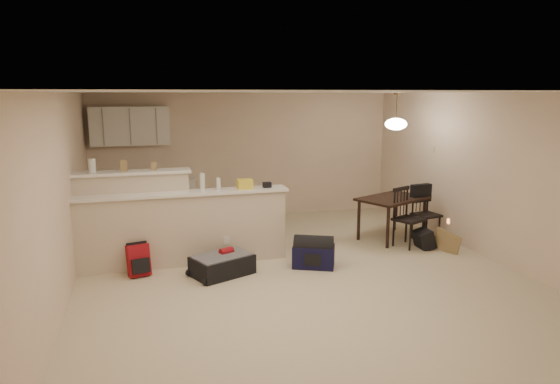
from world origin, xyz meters
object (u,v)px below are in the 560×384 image
object	(u,v)px
dining_table	(392,202)
dining_chair_far	(426,213)
suitcase	(222,265)
black_daypack	(424,239)
dining_chair_near	(409,218)
pendant_lamp	(396,123)
red_backpack	(138,260)
navy_duffel	(314,256)

from	to	relation	value
dining_table	dining_chair_far	size ratio (longest dim) A/B	1.49
dining_table	suitcase	size ratio (longest dim) A/B	1.72
suitcase	black_daypack	distance (m)	3.37
suitcase	dining_table	bearing A→B (deg)	-6.06
dining_chair_far	dining_table	bearing A→B (deg)	147.32
suitcase	black_daypack	world-z (taller)	black_daypack
dining_table	dining_chair_near	distance (m)	0.52
pendant_lamp	dining_chair_near	world-z (taller)	pendant_lamp
pendant_lamp	suitcase	distance (m)	3.76
dining_chair_near	red_backpack	world-z (taller)	dining_chair_near
dining_chair_far	navy_duffel	size ratio (longest dim) A/B	1.56
pendant_lamp	black_daypack	size ratio (longest dim) A/B	1.84
dining_table	navy_duffel	distance (m)	2.12
dining_chair_far	red_backpack	size ratio (longest dim) A/B	2.11
dining_chair_near	suitcase	world-z (taller)	dining_chair_near
dining_chair_near	red_backpack	distance (m)	4.29
dining_table	navy_duffel	xyz separation A→B (m)	(-1.80, -1.01, -0.48)
pendant_lamp	dining_chair_near	xyz separation A→B (m)	(0.04, -0.50, -1.50)
dining_table	suitcase	xyz separation A→B (m)	(-3.13, -0.95, -0.50)
suitcase	navy_duffel	world-z (taller)	navy_duffel
navy_duffel	black_daypack	distance (m)	2.07
suitcase	red_backpack	distance (m)	1.16
dining_table	suitcase	distance (m)	3.31
pendant_lamp	dining_chair_far	world-z (taller)	pendant_lamp
dining_chair_near	navy_duffel	world-z (taller)	dining_chair_near
suitcase	red_backpack	xyz separation A→B (m)	(-1.12, 0.29, 0.08)
dining_table	black_daypack	world-z (taller)	dining_table
dining_chair_near	black_daypack	bearing A→B (deg)	-64.10
dining_chair_near	dining_table	bearing A→B (deg)	69.63
dining_table	dining_chair_near	world-z (taller)	dining_chair_near
dining_chair_near	red_backpack	bearing A→B (deg)	157.65
dining_chair_near	red_backpack	size ratio (longest dim) A/B	2.22
red_backpack	dining_chair_near	bearing A→B (deg)	-11.06
dining_chair_far	navy_duffel	xyz separation A→B (m)	(-2.33, -0.79, -0.30)
pendant_lamp	black_daypack	bearing A→B (deg)	-70.39
dining_chair_far	suitcase	xyz separation A→B (m)	(-3.66, -0.73, -0.33)
dining_chair_far	black_daypack	size ratio (longest dim) A/B	2.74
dining_chair_near	black_daypack	xyz separation A→B (m)	(0.20, -0.16, -0.34)
dining_table	dining_chair_far	distance (m)	0.60
dining_chair_far	suitcase	size ratio (longest dim) A/B	1.16
navy_duffel	black_daypack	world-z (taller)	navy_duffel
dining_chair_near	suitcase	bearing A→B (deg)	163.64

